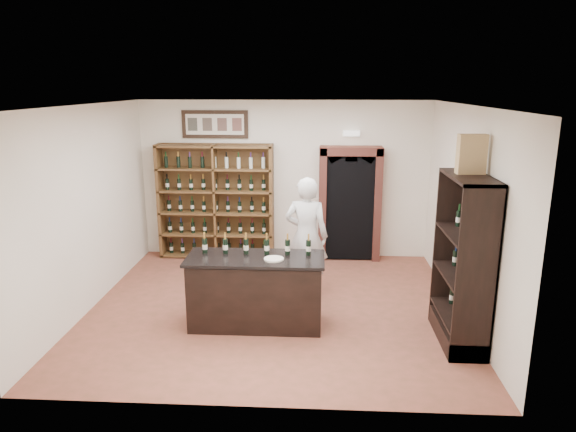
% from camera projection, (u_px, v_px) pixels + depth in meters
% --- Properties ---
extents(floor, '(5.50, 5.50, 0.00)m').
position_uv_depth(floor, '(274.00, 307.00, 7.79)').
color(floor, brown).
rests_on(floor, ground).
extents(ceiling, '(5.50, 5.50, 0.00)m').
position_uv_depth(ceiling, '(273.00, 105.00, 7.04)').
color(ceiling, white).
rests_on(ceiling, wall_back).
extents(wall_back, '(5.50, 0.04, 3.00)m').
position_uv_depth(wall_back, '(284.00, 180.00, 9.83)').
color(wall_back, white).
rests_on(wall_back, ground).
extents(wall_left, '(0.04, 5.00, 3.00)m').
position_uv_depth(wall_left, '(88.00, 209.00, 7.57)').
color(wall_left, white).
rests_on(wall_left, ground).
extents(wall_right, '(0.04, 5.00, 3.00)m').
position_uv_depth(wall_right, '(467.00, 214.00, 7.27)').
color(wall_right, white).
rests_on(wall_right, ground).
extents(wine_shelf, '(2.20, 0.38, 2.20)m').
position_uv_depth(wine_shelf, '(216.00, 201.00, 9.84)').
color(wine_shelf, brown).
rests_on(wine_shelf, ground).
extents(framed_picture, '(1.25, 0.04, 0.52)m').
position_uv_depth(framed_picture, '(215.00, 124.00, 9.61)').
color(framed_picture, black).
rests_on(framed_picture, wall_back).
extents(arched_doorway, '(1.17, 0.35, 2.17)m').
position_uv_depth(arched_doorway, '(350.00, 201.00, 9.69)').
color(arched_doorway, black).
rests_on(arched_doorway, ground).
extents(emergency_light, '(0.30, 0.10, 0.10)m').
position_uv_depth(emergency_light, '(351.00, 133.00, 9.46)').
color(emergency_light, white).
rests_on(emergency_light, wall_back).
extents(tasting_counter, '(1.88, 0.78, 1.00)m').
position_uv_depth(tasting_counter, '(256.00, 292.00, 7.10)').
color(tasting_counter, black).
rests_on(tasting_counter, ground).
extents(counter_bottle_0, '(0.07, 0.07, 0.30)m').
position_uv_depth(counter_bottle_0, '(205.00, 246.00, 7.11)').
color(counter_bottle_0, black).
rests_on(counter_bottle_0, tasting_counter).
extents(counter_bottle_1, '(0.07, 0.07, 0.30)m').
position_uv_depth(counter_bottle_1, '(225.00, 246.00, 7.10)').
color(counter_bottle_1, black).
rests_on(counter_bottle_1, tasting_counter).
extents(counter_bottle_2, '(0.07, 0.07, 0.30)m').
position_uv_depth(counter_bottle_2, '(246.00, 246.00, 7.08)').
color(counter_bottle_2, black).
rests_on(counter_bottle_2, tasting_counter).
extents(counter_bottle_3, '(0.07, 0.07, 0.30)m').
position_uv_depth(counter_bottle_3, '(267.00, 247.00, 7.07)').
color(counter_bottle_3, black).
rests_on(counter_bottle_3, tasting_counter).
extents(counter_bottle_4, '(0.07, 0.07, 0.30)m').
position_uv_depth(counter_bottle_4, '(288.00, 247.00, 7.05)').
color(counter_bottle_4, black).
rests_on(counter_bottle_4, tasting_counter).
extents(counter_bottle_5, '(0.07, 0.07, 0.30)m').
position_uv_depth(counter_bottle_5, '(308.00, 247.00, 7.04)').
color(counter_bottle_5, black).
rests_on(counter_bottle_5, tasting_counter).
extents(side_cabinet, '(0.48, 1.20, 2.20)m').
position_uv_depth(side_cabinet, '(463.00, 287.00, 6.59)').
color(side_cabinet, black).
rests_on(side_cabinet, ground).
extents(shopkeeper, '(0.75, 0.55, 1.90)m').
position_uv_depth(shopkeeper, '(306.00, 236.00, 8.12)').
color(shopkeeper, silver).
rests_on(shopkeeper, ground).
extents(plate, '(0.27, 0.27, 0.02)m').
position_uv_depth(plate, '(274.00, 259.00, 6.86)').
color(plate, beige).
rests_on(plate, tasting_counter).
extents(wine_crate, '(0.36, 0.17, 0.49)m').
position_uv_depth(wine_crate, '(472.00, 154.00, 6.31)').
color(wine_crate, tan).
rests_on(wine_crate, side_cabinet).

